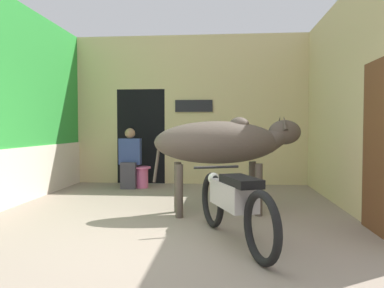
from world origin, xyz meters
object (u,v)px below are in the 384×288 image
(plastic_stool, at_px, (142,177))
(cow, at_px, (224,143))
(motorcycle_near, at_px, (233,202))
(shopkeeper_seated, at_px, (130,157))

(plastic_stool, bearing_deg, cow, -52.63)
(cow, bearing_deg, motorcycle_near, -85.74)
(cow, xyz_separation_m, shopkeeper_seated, (-1.99, 2.23, -0.39))
(shopkeeper_seated, bearing_deg, plastic_stool, 12.12)
(motorcycle_near, distance_m, plastic_stool, 4.15)
(cow, relative_size, plastic_stool, 4.99)
(cow, height_order, motorcycle_near, cow)
(cow, height_order, shopkeeper_seated, cow)
(motorcycle_near, distance_m, shopkeeper_seated, 4.22)
(cow, bearing_deg, plastic_stool, 127.37)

